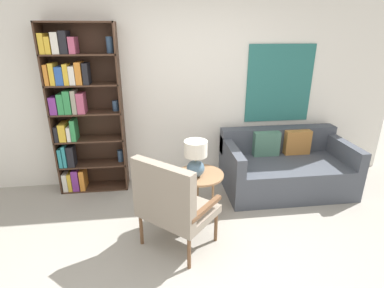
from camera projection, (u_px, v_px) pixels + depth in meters
ground_plane at (193, 282)px, 2.62m from camera, size 14.00×14.00×0.00m
wall_back at (176, 87)px, 4.02m from camera, size 6.40×0.08×2.70m
bookshelf at (77, 109)px, 3.78m from camera, size 0.88×0.30×2.16m
armchair at (171, 201)px, 2.83m from camera, size 0.87×0.86×0.97m
couch at (284, 167)px, 4.11m from camera, size 1.65×0.95×0.77m
side_table at (200, 178)px, 3.44m from camera, size 0.55×0.55×0.52m
table_lamp at (196, 157)px, 3.29m from camera, size 0.26×0.26×0.42m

